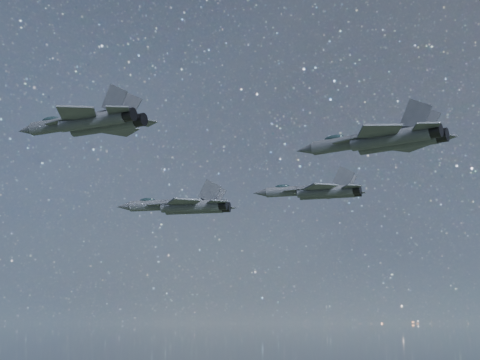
% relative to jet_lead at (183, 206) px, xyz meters
% --- Properties ---
extents(jet_lead, '(17.70, 11.99, 4.46)m').
position_rel_jet_lead_xyz_m(jet_lead, '(0.00, 0.00, 0.00)').
color(jet_lead, '#2D3139').
extents(jet_left, '(17.59, 12.07, 4.41)m').
position_rel_jet_lead_xyz_m(jet_left, '(14.92, 14.13, 3.21)').
color(jet_left, '#2D3139').
extents(jet_right, '(17.06, 12.09, 4.33)m').
position_rel_jet_lead_xyz_m(jet_right, '(4.63, -26.01, 4.67)').
color(jet_right, '#2D3139').
extents(jet_slot, '(19.60, 13.72, 4.94)m').
position_rel_jet_lead_xyz_m(jet_slot, '(30.55, -5.18, 4.49)').
color(jet_slot, '#2D3139').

